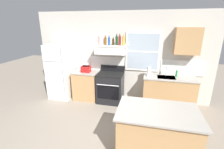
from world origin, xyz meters
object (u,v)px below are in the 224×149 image
(kitchen_island, at_px, (156,133))
(bottle_champagne_gold_foil, at_px, (124,41))
(toaster, at_px, (86,69))
(paper_towel_roll, at_px, (149,71))
(bottle_brown_stout, at_px, (113,42))
(refrigerator, at_px, (61,71))
(bottle_blue_liqueur, at_px, (109,41))
(bottle_dark_green_wine, at_px, (117,41))
(dish_soap_bottle, at_px, (177,74))
(bottle_amber_wine, at_px, (105,41))
(bottle_red_label_wine, at_px, (120,41))
(stove_range, at_px, (111,87))
(bottle_rose_pink, at_px, (99,41))
(bottle_clear_tall, at_px, (103,40))

(kitchen_island, bearing_deg, bottle_champagne_gold_foil, 115.31)
(toaster, distance_m, paper_towel_roll, 1.89)
(bottle_brown_stout, bearing_deg, refrigerator, -175.65)
(bottle_blue_liqueur, bearing_deg, bottle_dark_green_wine, 19.70)
(toaster, bearing_deg, bottle_dark_green_wine, 8.16)
(bottle_champagne_gold_foil, xyz_separation_m, dish_soap_bottle, (1.52, 0.04, -0.87))
(paper_towel_roll, bearing_deg, bottle_dark_green_wine, 175.15)
(bottle_amber_wine, bearing_deg, paper_towel_roll, -0.04)
(bottle_blue_liqueur, height_order, bottle_champagne_gold_foil, bottle_champagne_gold_foil)
(bottle_dark_green_wine, xyz_separation_m, bottle_red_label_wine, (0.09, -0.02, 0.00))
(bottle_amber_wine, distance_m, bottle_dark_green_wine, 0.32)
(toaster, height_order, dish_soap_bottle, toaster)
(stove_range, relative_size, bottle_champagne_gold_foil, 3.53)
(toaster, height_order, bottle_red_label_wine, bottle_red_label_wine)
(toaster, bearing_deg, bottle_champagne_gold_foil, 5.40)
(refrigerator, bearing_deg, bottle_blue_liqueur, 2.40)
(stove_range, height_order, kitchen_island, stove_range)
(stove_range, bearing_deg, bottle_dark_green_wine, 36.91)
(refrigerator, relative_size, bottle_rose_pink, 6.30)
(bottle_amber_wine, xyz_separation_m, bottle_dark_green_wine, (0.31, 0.08, 0.01))
(bottle_red_label_wine, bearing_deg, bottle_champagne_gold_foil, -3.02)
(toaster, bearing_deg, bottle_brown_stout, 8.35)
(bottle_rose_pink, height_order, bottle_brown_stout, bottle_rose_pink)
(bottle_rose_pink, relative_size, bottle_amber_wine, 1.01)
(bottle_clear_tall, height_order, bottle_red_label_wine, bottle_red_label_wine)
(toaster, xyz_separation_m, stove_range, (0.77, 0.01, -0.54))
(bottle_rose_pink, distance_m, bottle_brown_stout, 0.42)
(toaster, relative_size, bottle_dark_green_wine, 0.96)
(refrigerator, relative_size, bottle_blue_liqueur, 6.45)
(toaster, xyz_separation_m, bottle_red_label_wine, (1.02, 0.11, 0.87))
(refrigerator, bearing_deg, dish_soap_bottle, 2.60)
(bottle_amber_wine, height_order, bottle_champagne_gold_foil, bottle_champagne_gold_foil)
(bottle_brown_stout, bearing_deg, stove_range, -118.30)
(bottle_blue_liqueur, bearing_deg, bottle_champagne_gold_foil, 6.68)
(toaster, distance_m, bottle_blue_liqueur, 1.12)
(bottle_red_label_wine, height_order, bottle_champagne_gold_foil, bottle_red_label_wine)
(bottle_clear_tall, distance_m, bottle_champagne_gold_foil, 0.61)
(bottle_amber_wine, relative_size, paper_towel_roll, 1.01)
(toaster, xyz_separation_m, kitchen_island, (2.07, -1.87, -0.55))
(dish_soap_bottle, bearing_deg, bottle_clear_tall, -179.22)
(bottle_rose_pink, relative_size, bottle_blue_liqueur, 1.02)
(bottle_champagne_gold_foil, distance_m, dish_soap_bottle, 1.75)
(stove_range, height_order, paper_towel_roll, paper_towel_roll)
(bottle_champagne_gold_foil, bearing_deg, bottle_brown_stout, 177.26)
(bottle_dark_green_wine, height_order, bottle_red_label_wine, bottle_red_label_wine)
(bottle_champagne_gold_foil, bearing_deg, paper_towel_roll, -4.16)
(bottle_rose_pink, relative_size, dish_soap_bottle, 1.53)
(toaster, height_order, stove_range, toaster)
(bottle_red_label_wine, height_order, paper_towel_roll, bottle_red_label_wine)
(bottle_dark_green_wine, bearing_deg, dish_soap_bottle, 0.62)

